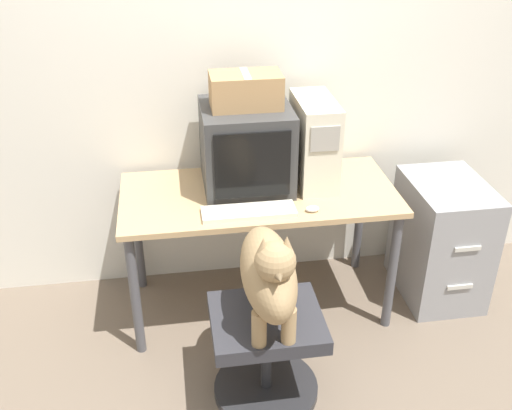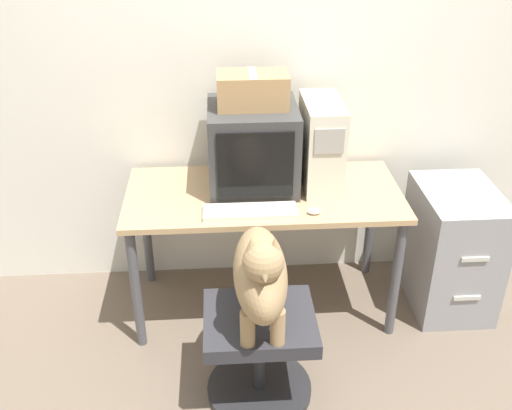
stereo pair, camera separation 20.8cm
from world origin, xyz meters
name	(u,v)px [view 1 (the left image)]	position (x,y,z in m)	size (l,w,h in m)	color
ground_plane	(268,343)	(0.00, 0.00, 0.00)	(12.00, 12.00, 0.00)	#6B5B4C
wall_back	(247,61)	(0.00, 0.73, 1.30)	(8.00, 0.05, 2.60)	silver
desk	(259,207)	(0.00, 0.33, 0.64)	(1.42, 0.66, 0.73)	tan
crt_monitor	(246,147)	(-0.05, 0.42, 0.94)	(0.45, 0.45, 0.43)	#383838
pc_tower	(314,142)	(0.30, 0.41, 0.96)	(0.19, 0.41, 0.45)	beige
keyboard	(249,212)	(-0.08, 0.11, 0.74)	(0.45, 0.14, 0.03)	beige
computer_mouse	(312,209)	(0.23, 0.09, 0.74)	(0.07, 0.04, 0.03)	silver
office_chair	(266,350)	(-0.07, -0.33, 0.26)	(0.50, 0.49, 0.46)	#262628
dog	(269,273)	(-0.07, -0.37, 0.72)	(0.23, 0.56, 0.52)	#9E7F56
filing_cabinet	(441,239)	(1.05, 0.31, 0.35)	(0.41, 0.57, 0.70)	gray
cardboard_box	(246,90)	(-0.05, 0.43, 1.24)	(0.35, 0.21, 0.17)	#A87F51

